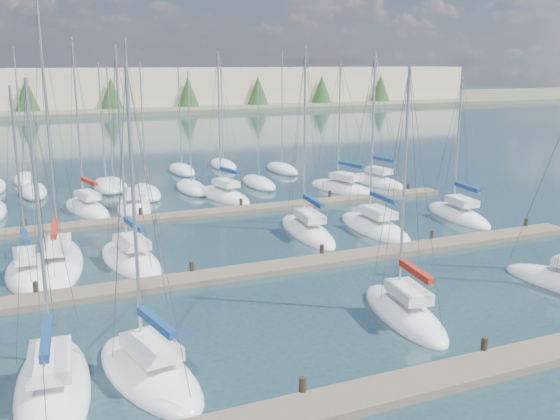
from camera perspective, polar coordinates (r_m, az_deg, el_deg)
name	(u,v)px	position (r m, az deg, el deg)	size (l,w,h in m)	color
ground	(125,161)	(76.64, -13.96, 4.41)	(400.00, 400.00, 0.00)	#233C46
dock_near	(413,384)	(23.80, 12.08, -15.33)	(44.00, 1.93, 1.10)	#6B5E4C
dock_mid	(266,269)	(35.09, -1.32, -5.42)	(44.00, 1.93, 1.10)	#6B5E4C
dock_far	(196,214)	(47.83, -7.71, -0.41)	(44.00, 1.93, 1.10)	#6B5E4C
sailboat_h	(28,274)	(36.78, -22.01, -5.49)	(2.56, 6.40, 11.05)	white
sailboat_o	(135,207)	(51.06, -13.16, 0.29)	(3.92, 7.79, 14.01)	white
sailboat_l	(374,227)	(44.16, 8.61, -1.57)	(3.20, 8.63, 12.87)	white
sailboat_b	(53,386)	(24.52, -20.06, -14.92)	(3.44, 8.66, 11.72)	white
sailboat_p	(224,195)	(54.18, -5.11, 1.33)	(3.78, 7.97, 13.09)	white
sailboat_k	(307,231)	(42.70, 2.51, -1.93)	(3.29, 8.88, 13.21)	white
sailboat_n	(87,209)	(51.42, -17.23, 0.13)	(3.92, 8.07, 14.04)	white
sailboat_c	(149,372)	(24.53, -11.88, -14.32)	(4.05, 7.60, 12.24)	white
sailboat_q	(343,189)	(57.27, 5.78, 1.96)	(4.64, 8.95, 12.33)	white
sailboat_m	(458,215)	(48.94, 15.96, -0.46)	(3.43, 8.08, 11.10)	white
sailboat_j	(131,259)	(37.68, -13.47, -4.41)	(3.61, 8.04, 13.14)	white
sailboat_d	(404,313)	(29.66, 11.28, -9.23)	(3.31, 7.49, 12.08)	white
sailboat_i	(59,262)	(38.34, -19.57, -4.52)	(3.76, 9.81, 15.41)	white
sailboat_r	(376,182)	(60.92, 8.76, 2.58)	(3.40, 8.06, 12.92)	white
distant_boats	(109,185)	(60.12, -15.36, 2.21)	(36.93, 20.75, 13.30)	#9EA0A5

